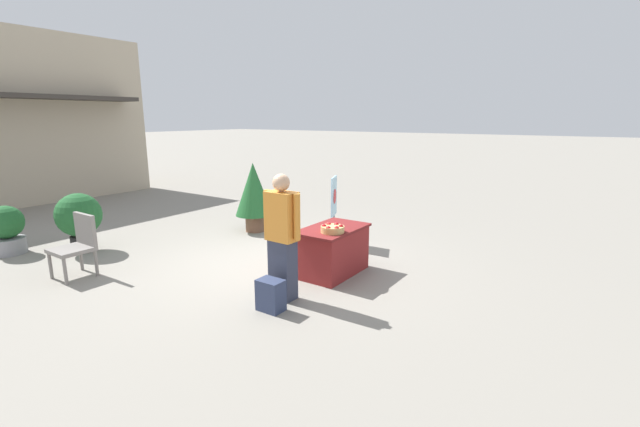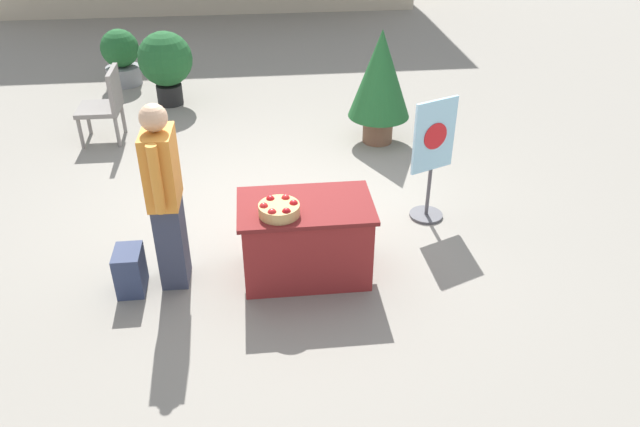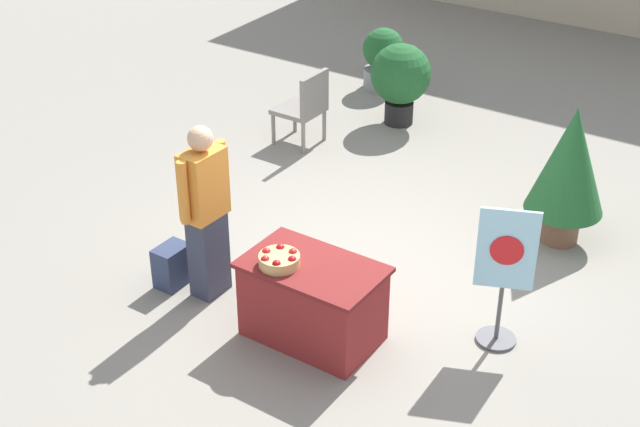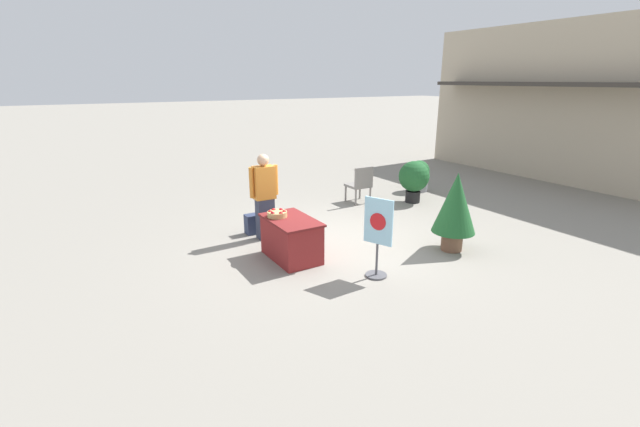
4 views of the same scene
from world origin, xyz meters
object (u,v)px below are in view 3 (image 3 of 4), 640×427
Objects in this scene: apple_basket at (279,259)px; potted_plant_far_right at (383,57)px; backpack at (172,266)px; potted_plant_near_left at (401,77)px; patio_chair at (305,105)px; display_table at (313,301)px; poster_board at (504,274)px; potted_plant_far_left at (569,165)px; person_visitor at (206,211)px.

apple_basket is 6.09m from potted_plant_far_right.
potted_plant_near_left is at bearing 91.03° from backpack.
backpack is 3.44m from patio_chair.
backpack is 0.43× the size of patio_chair.
display_table is 4.02m from patio_chair.
potted_plant_far_right is (-2.28, 5.64, -0.35)m from apple_basket.
potted_plant_near_left is (-3.08, 3.64, -0.05)m from poster_board.
patio_chair is (-0.75, 3.34, 0.34)m from backpack.
potted_plant_far_left is (3.75, -2.66, 0.42)m from potted_plant_far_right.
patio_chair is 1.09× the size of potted_plant_far_right.
poster_board is at bearing -49.76° from potted_plant_near_left.
person_visitor reaches higher than potted_plant_near_left.
poster_board reaches higher than potted_plant_near_left.
potted_plant_far_left reaches higher than potted_plant_near_left.
potted_plant_far_left is at bearing 45.79° from backpack.
patio_chair reaches higher than potted_plant_far_right.
display_table is at bearing 32.54° from apple_basket.
potted_plant_far_right is at bearing 144.66° from potted_plant_far_left.
poster_board is at bearing 147.71° from patio_chair.
potted_plant_near_left is at bearing -49.41° from potted_plant_far_right.
display_table reaches higher than backpack.
person_visitor is 1.30× the size of poster_board.
person_visitor is at bearing -131.08° from potted_plant_far_left.
potted_plant_far_left reaches higher than backpack.
poster_board is at bearing 19.14° from person_visitor.
person_visitor is at bearing 15.67° from backpack.
person_visitor is 2.75m from poster_board.
display_table is at bearing 2.85° from backpack.
potted_plant_near_left is (-2.91, 1.68, -0.23)m from potted_plant_far_left.
backpack is (-1.36, 0.07, -0.61)m from apple_basket.
apple_basket is at bearing -147.46° from display_table.
potted_plant_far_left is at bearing -35.34° from potted_plant_far_right.
potted_plant_near_left reaches higher than potted_plant_far_right.
potted_plant_near_left is (-0.08, 4.59, 0.45)m from backpack.
poster_board is 4.77m from potted_plant_near_left.
poster_board is (3.00, 0.95, 0.50)m from backpack.
poster_board is 0.89× the size of potted_plant_far_left.
potted_plant_far_right is (-0.92, 5.56, 0.26)m from backpack.
display_table is 0.81× the size of potted_plant_far_left.
backpack is at bearing -80.65° from potted_plant_far_right.
display_table is 4.82m from potted_plant_near_left.
apple_basket reaches higher than backpack.
apple_basket is 1.00m from person_visitor.
poster_board is (2.61, 0.84, -0.19)m from person_visitor.
apple_basket is 0.32× the size of potted_plant_near_left.
patio_chair is at bearing 121.72° from apple_basket.
patio_chair is at bearing 125.82° from display_table.
display_table is 3.40× the size of apple_basket.
apple_basket is 0.37× the size of patio_chair.
patio_chair is (-3.75, 2.39, -0.17)m from poster_board.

